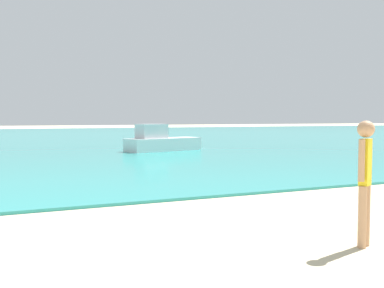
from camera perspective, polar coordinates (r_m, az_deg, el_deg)
water at (r=38.08m, az=-20.52°, el=0.75°), size 160.00×60.00×0.06m
person_standing at (r=5.98m, az=21.05°, el=-3.74°), size 0.33×0.21×1.58m
boat_near at (r=21.24m, az=-3.97°, el=0.33°), size 3.89×2.12×1.26m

